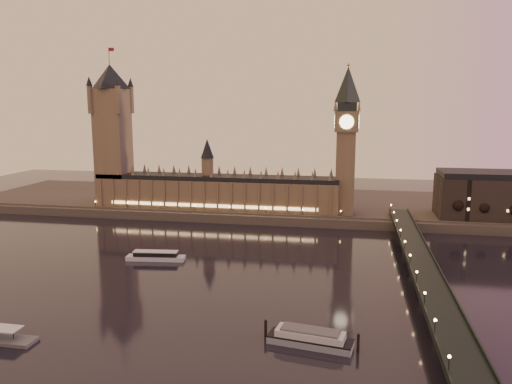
% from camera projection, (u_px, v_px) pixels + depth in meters
% --- Properties ---
extents(ground, '(700.00, 700.00, 0.00)m').
position_uv_depth(ground, '(229.00, 272.00, 247.46)').
color(ground, black).
rests_on(ground, ground).
extents(far_embankment, '(560.00, 130.00, 6.00)m').
position_uv_depth(far_embankment, '(315.00, 205.00, 401.06)').
color(far_embankment, '#423D35').
rests_on(far_embankment, ground).
extents(palace_of_westminster, '(180.00, 26.62, 52.00)m').
position_uv_depth(palace_of_westminster, '(216.00, 188.00, 368.35)').
color(palace_of_westminster, brown).
rests_on(palace_of_westminster, ground).
extents(victoria_tower, '(31.68, 31.68, 118.00)m').
position_uv_depth(victoria_tower, '(112.00, 127.00, 375.76)').
color(victoria_tower, brown).
rests_on(victoria_tower, ground).
extents(big_ben, '(17.68, 17.68, 104.00)m').
position_uv_depth(big_ben, '(346.00, 132.00, 343.67)').
color(big_ben, brown).
rests_on(big_ben, ground).
extents(westminster_bridge, '(13.20, 260.00, 15.30)m').
position_uv_depth(westminster_bridge, '(422.00, 273.00, 229.47)').
color(westminster_bridge, black).
rests_on(westminster_bridge, ground).
extents(bare_tree_0, '(6.60, 6.60, 13.41)m').
position_uv_depth(bare_tree_0, '(460.00, 207.00, 326.24)').
color(bare_tree_0, black).
rests_on(bare_tree_0, ground).
extents(bare_tree_1, '(6.60, 6.60, 13.41)m').
position_uv_depth(bare_tree_1, '(486.00, 208.00, 323.29)').
color(bare_tree_1, black).
rests_on(bare_tree_1, ground).
extents(bare_tree_2, '(6.60, 6.60, 13.41)m').
position_uv_depth(bare_tree_2, '(512.00, 209.00, 320.34)').
color(bare_tree_2, black).
rests_on(bare_tree_2, ground).
extents(cruise_boat_a, '(31.79, 10.41, 4.99)m').
position_uv_depth(cruise_boat_a, '(156.00, 256.00, 266.75)').
color(cruise_boat_a, silver).
rests_on(cruise_boat_a, ground).
extents(moored_barge, '(33.37, 12.57, 6.19)m').
position_uv_depth(moored_barge, '(310.00, 338.00, 171.55)').
color(moored_barge, '#818EA5').
rests_on(moored_barge, ground).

